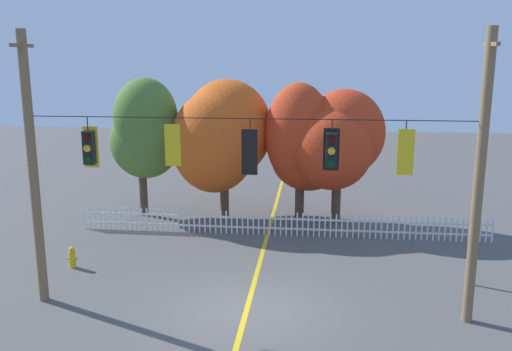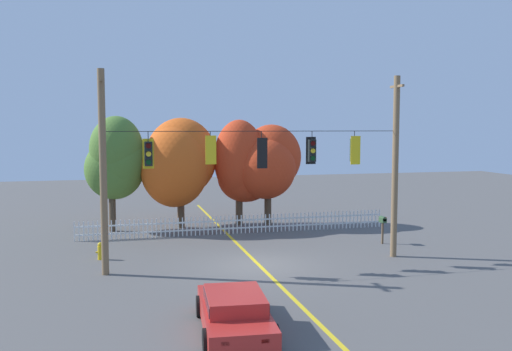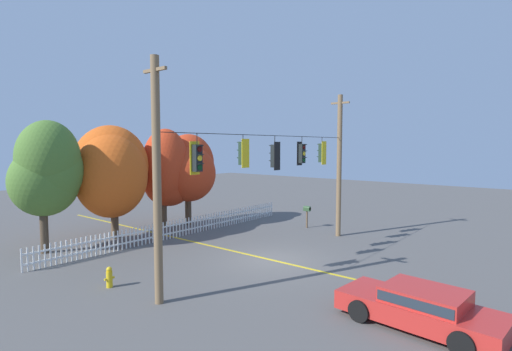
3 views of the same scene
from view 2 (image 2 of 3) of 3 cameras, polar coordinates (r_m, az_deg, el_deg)
The scene contains 16 objects.
ground at distance 23.16m, azimuth 0.29°, elevation -9.23°, with size 80.00×80.00×0.00m, color #565451.
lane_centerline_stripe at distance 23.16m, azimuth 0.29°, elevation -9.22°, with size 0.16×36.00×0.01m, color gold.
signal_support_span at distance 22.51m, azimuth 0.29°, elevation 0.75°, with size 12.56×1.10×7.91m.
traffic_signal_westbound_side at distance 21.80m, azimuth -11.07°, elevation 2.23°, with size 0.43×0.38×1.45m.
traffic_signal_eastbound_side at distance 22.04m, azimuth -4.74°, elevation 2.67°, with size 0.43×0.38×1.31m.
traffic_signal_northbound_primary at distance 22.48m, azimuth 0.57°, elevation 2.36°, with size 0.43×0.38×1.51m.
traffic_signal_southbound_primary at distance 23.15m, azimuth 5.80°, elevation 2.59°, with size 0.43×0.38×1.39m.
traffic_signal_northbound_secondary at distance 23.85m, azimuth 10.14°, elevation 2.61°, with size 0.43×0.38×1.42m.
white_picket_fence at distance 29.65m, azimuth -1.96°, elevation -5.08°, with size 16.71×0.06×0.99m.
autumn_maple_near_fence at distance 30.86m, azimuth -14.24°, elevation 1.61°, with size 3.28×2.90×6.30m.
autumn_maple_mid at distance 31.26m, azimuth -7.95°, elevation 1.51°, with size 4.39×4.65×6.23m.
autumn_oak_far_east at distance 31.70m, azimuth -1.46°, elevation 0.91°, with size 3.53×2.96×6.13m.
autumn_maple_far_west at distance 31.80m, azimuth 1.32°, elevation 1.34°, with size 4.04×3.70×5.85m.
parked_car at distance 15.81m, azimuth -2.26°, elevation -13.82°, with size 2.21×4.56×1.15m.
fire_hydrant at distance 24.89m, azimuth -15.82°, elevation -7.53°, with size 0.38×0.22×0.76m.
roadside_mailbox at distance 27.70m, azimuth 12.98°, elevation -4.64°, with size 0.25×0.44×1.36m.
Camera 2 is at (-5.57, -21.74, 5.73)m, focal length 38.66 mm.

